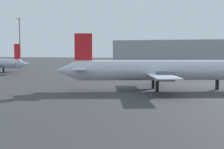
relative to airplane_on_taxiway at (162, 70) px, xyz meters
name	(u,v)px	position (x,y,z in m)	size (l,w,h in m)	color
airplane_on_taxiway	(162,70)	(0.00, 0.00, 0.00)	(37.67, 22.33, 9.94)	silver
light_mast_left	(20,40)	(-64.42, 59.77, 8.56)	(2.40, 0.50, 21.58)	slate
terminal_building	(182,53)	(5.18, 87.03, 2.47)	(62.32, 25.64, 11.97)	#999EA3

